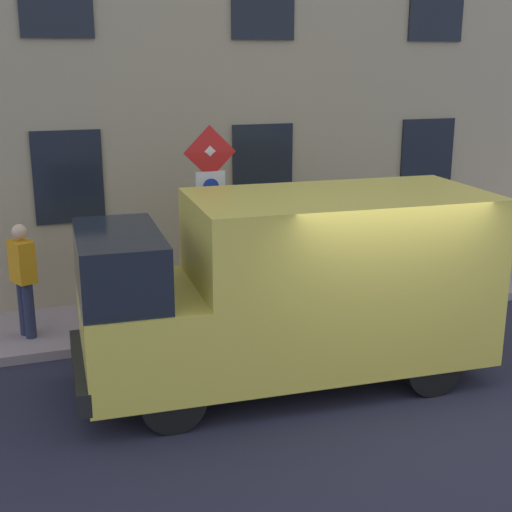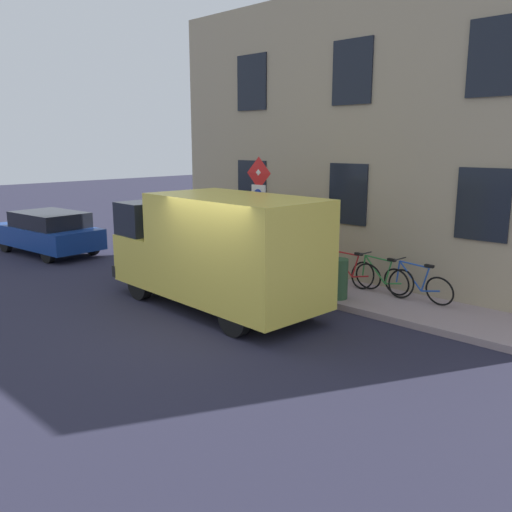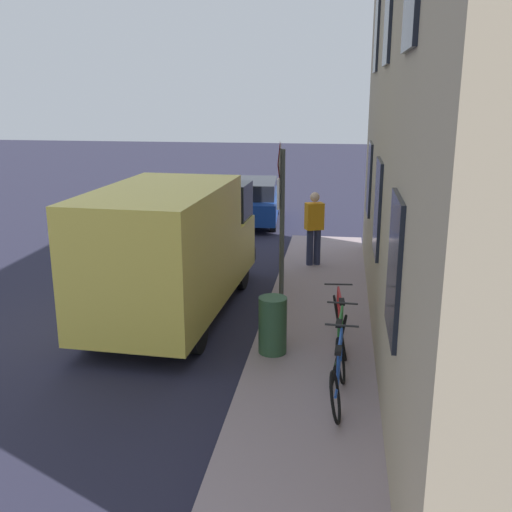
% 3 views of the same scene
% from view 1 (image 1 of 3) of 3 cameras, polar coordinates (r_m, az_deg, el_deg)
% --- Properties ---
extents(ground_plane, '(80.00, 80.00, 0.00)m').
position_cam_1_polar(ground_plane, '(9.48, 9.23, -10.54)').
color(ground_plane, '#242436').
extents(sidewalk_slab, '(1.93, 14.08, 0.14)m').
position_cam_1_polar(sidewalk_slab, '(12.18, 2.01, -3.94)').
color(sidewalk_slab, gray).
rests_on(sidewalk_slab, ground_plane).
extents(building_facade, '(0.75, 12.08, 7.22)m').
position_cam_1_polar(building_facade, '(12.72, -0.02, 13.22)').
color(building_facade, tan).
rests_on(building_facade, ground_plane).
extents(sign_post_stacked, '(0.15, 0.56, 2.97)m').
position_cam_1_polar(sign_post_stacked, '(10.51, -3.70, 4.58)').
color(sign_post_stacked, '#474C47').
rests_on(sign_post_stacked, sidewalk_slab).
extents(delivery_van, '(2.26, 5.42, 2.50)m').
position_cam_1_polar(delivery_van, '(9.13, 3.10, -2.36)').
color(delivery_van, '#E9D14E').
rests_on(delivery_van, ground_plane).
extents(bicycle_blue, '(0.46, 1.72, 0.89)m').
position_cam_1_polar(bicycle_blue, '(13.34, 10.45, -0.46)').
color(bicycle_blue, black).
rests_on(bicycle_blue, sidewalk_slab).
extents(bicycle_green, '(0.46, 1.72, 0.89)m').
position_cam_1_polar(bicycle_green, '(12.93, 6.97, -0.83)').
color(bicycle_green, black).
rests_on(bicycle_green, sidewalk_slab).
extents(bicycle_red, '(0.46, 1.72, 0.89)m').
position_cam_1_polar(bicycle_red, '(12.57, 3.28, -1.22)').
color(bicycle_red, black).
rests_on(bicycle_red, sidewalk_slab).
extents(pedestrian, '(0.47, 0.40, 1.72)m').
position_cam_1_polar(pedestrian, '(10.90, -18.24, -1.58)').
color(pedestrian, '#262B47').
rests_on(pedestrian, sidewalk_slab).
extents(litter_bin, '(0.44, 0.44, 0.90)m').
position_cam_1_polar(litter_bin, '(11.82, 7.04, -2.02)').
color(litter_bin, '#2D5133').
rests_on(litter_bin, sidewalk_slab).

